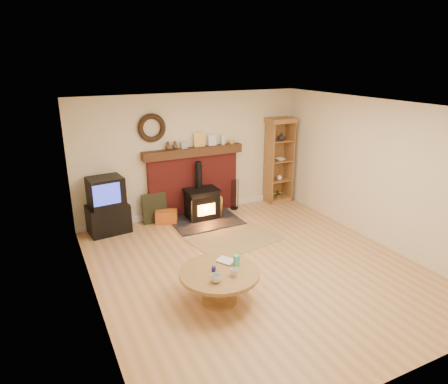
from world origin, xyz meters
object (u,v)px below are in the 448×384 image
tv_unit (107,206)px  curio_cabinet (278,160)px  wood_stove (203,205)px  coffee_table (220,277)px

tv_unit → curio_cabinet: bearing=1.3°
wood_stove → coffee_table: 3.06m
tv_unit → coffee_table: bearing=-73.2°
wood_stove → curio_cabinet: curio_cabinet is taller
tv_unit → curio_cabinet: (3.97, 0.09, 0.46)m
wood_stove → curio_cabinet: size_ratio=0.71×
wood_stove → tv_unit: bearing=174.0°
wood_stove → tv_unit: (-1.92, 0.20, 0.22)m
wood_stove → curio_cabinet: 2.19m
curio_cabinet → coffee_table: bearing=-133.7°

